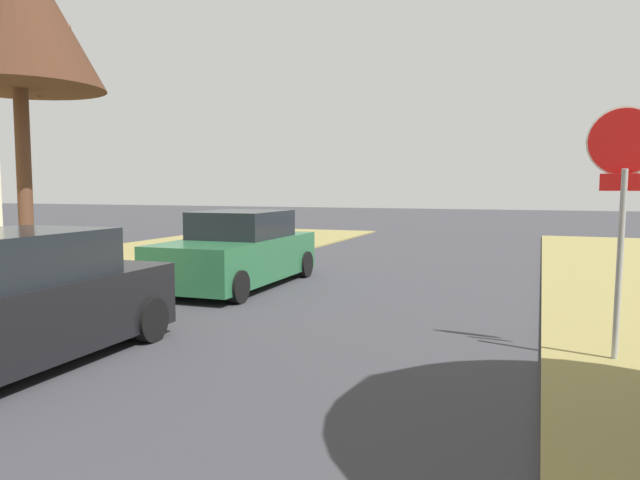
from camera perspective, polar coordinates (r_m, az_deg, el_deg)
stop_sign_far at (r=7.73m, az=27.03°, el=5.34°), size 0.81×0.36×2.97m
street_tree_left_mid_b at (r=13.63m, az=-27.08°, el=18.96°), size 3.22×3.22×6.97m
parked_sedan_green at (r=12.59m, az=-7.84°, el=-1.13°), size 1.99×4.42×1.57m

